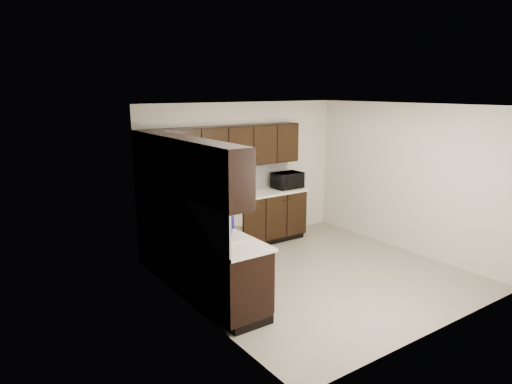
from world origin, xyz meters
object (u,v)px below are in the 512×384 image
microwave (287,180)px  toaster_oven (175,199)px  sink (219,240)px  blue_pitcher (225,225)px  storage_bin (190,213)px

microwave → toaster_oven: microwave is taller
microwave → sink: bearing=-146.2°
toaster_oven → blue_pitcher: (-0.14, -1.75, 0.04)m
storage_bin → blue_pitcher: size_ratio=1.50×
blue_pitcher → toaster_oven: bearing=108.7°
sink → storage_bin: sink is taller
storage_bin → sink: bearing=-93.0°
sink → storage_bin: 0.89m
sink → toaster_oven: size_ratio=2.61×
microwave → blue_pitcher: 2.94m
toaster_oven → microwave: bearing=-9.3°
storage_bin → blue_pitcher: 0.94m
microwave → toaster_oven: bearing=178.9°
blue_pitcher → storage_bin: bearing=114.3°
toaster_oven → blue_pitcher: blue_pitcher is taller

